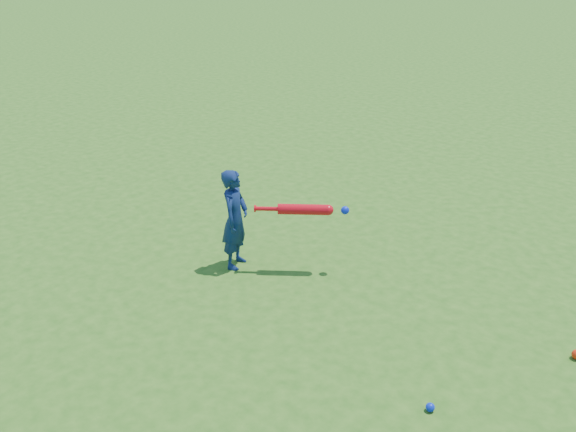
% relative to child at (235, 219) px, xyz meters
% --- Properties ---
extents(ground, '(80.00, 80.00, 0.00)m').
position_rel_child_xyz_m(ground, '(0.30, 0.01, -0.49)').
color(ground, '#2A6016').
rests_on(ground, ground).
extents(child, '(0.35, 0.42, 0.98)m').
position_rel_child_xyz_m(child, '(0.00, 0.00, 0.00)').
color(child, '#11234F').
rests_on(child, ground).
extents(ground_ball_blue, '(0.06, 0.06, 0.06)m').
position_rel_child_xyz_m(ground_ball_blue, '(2.45, -0.67, -0.46)').
color(ground_ball_blue, '#0B27C7').
rests_on(ground_ball_blue, ground).
extents(bat_swing, '(0.73, 0.57, 0.10)m').
position_rel_child_xyz_m(bat_swing, '(0.58, 0.36, 0.14)').
color(bat_swing, red).
rests_on(bat_swing, ground).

